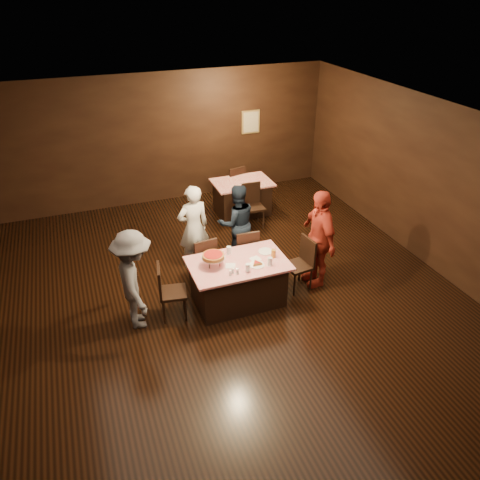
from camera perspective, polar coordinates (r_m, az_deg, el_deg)
name	(u,v)px	position (r m, az deg, el deg)	size (l,w,h in m)	color
room	(236,200)	(6.42, -0.49, 4.85)	(10.00, 10.04, 3.02)	black
main_table	(238,282)	(7.78, -0.22, -5.15)	(1.60, 1.00, 0.77)	red
back_table	(242,197)	(10.70, 0.26, 5.21)	(1.30, 0.90, 0.77)	#B10B0E
chair_far_left	(202,259)	(8.23, -4.66, -2.37)	(0.42, 0.42, 0.95)	black
chair_far_right	(244,251)	(8.44, 0.55, -1.36)	(0.42, 0.42, 0.95)	black
chair_end_left	(173,291)	(7.49, -8.18, -6.23)	(0.42, 0.42, 0.95)	black
chair_end_right	(298,265)	(8.12, 7.08, -3.02)	(0.42, 0.42, 0.95)	black
chair_back_near	(254,206)	(10.08, 1.68, 4.12)	(0.42, 0.42, 0.95)	black
chair_back_far	(233,184)	(11.18, -0.84, 6.83)	(0.42, 0.42, 0.95)	black
diner_white_jacket	(194,228)	(8.53, -5.69, 1.51)	(0.60, 0.39, 1.64)	white
diner_navy_hoodie	(237,223)	(8.78, -0.39, 2.11)	(0.74, 0.58, 1.52)	black
diner_grey_knit	(134,280)	(7.24, -12.74, -4.80)	(1.06, 0.61, 1.64)	#58585D
diner_red_shirt	(318,238)	(8.12, 9.55, 0.21)	(1.04, 0.43, 1.78)	#A72E20
pizza_stand	(213,256)	(7.40, -3.27, -1.97)	(0.38, 0.38, 0.22)	black
plate_with_slice	(257,264)	(7.49, 2.04, -2.93)	(0.25, 0.25, 0.06)	white
plate_empty	(266,251)	(7.86, 3.15, -1.40)	(0.25, 0.25, 0.01)	white
glass_front_left	(248,268)	(7.31, 0.96, -3.41)	(0.08, 0.08, 0.14)	silver
glass_front_right	(270,261)	(7.48, 3.67, -2.62)	(0.08, 0.08, 0.14)	silver
glass_amber	(273,254)	(7.69, 4.09, -1.66)	(0.08, 0.08, 0.14)	#BF7F26
glass_back	(229,250)	(7.76, -1.35, -1.28)	(0.08, 0.08, 0.14)	silver
condiments	(234,271)	(7.27, -0.78, -3.83)	(0.17, 0.10, 0.09)	silver
napkin_center	(255,259)	(7.66, 1.88, -2.32)	(0.16, 0.16, 0.01)	white
napkin_left	(230,266)	(7.48, -1.17, -3.15)	(0.16, 0.16, 0.01)	white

